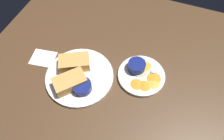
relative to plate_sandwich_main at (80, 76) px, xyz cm
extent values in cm
cube|color=#4C331E|center=(6.04, 9.94, -2.30)|extent=(110.00, 110.00, 3.00)
cylinder|color=white|center=(0.00, 0.00, 0.00)|extent=(29.35, 29.35, 1.60)
cube|color=tan|center=(-4.00, 3.88, 3.20)|extent=(15.05, 12.80, 4.80)
cube|color=#DB938E|center=(-4.00, 3.88, 3.20)|extent=(14.99, 12.39, 0.80)
cube|color=tan|center=(-1.36, -5.41, 3.20)|extent=(14.35, 14.74, 4.80)
cube|color=#DB938E|center=(-1.36, -5.41, 3.20)|extent=(14.07, 14.53, 0.80)
cylinder|color=navy|center=(3.97, -5.28, 2.56)|extent=(7.92, 7.92, 3.53)
cylinder|color=black|center=(3.97, -5.28, 3.93)|extent=(6.49, 6.49, 0.60)
cube|color=silver|center=(-3.36, 1.83, 1.05)|extent=(4.50, 4.41, 0.40)
ellipsoid|color=silver|center=(0.59, -2.00, 1.20)|extent=(3.83, 3.81, 0.80)
cylinder|color=white|center=(24.89, 9.54, 0.00)|extent=(20.48, 20.48, 1.60)
cylinder|color=navy|center=(21.82, 12.10, 2.80)|extent=(7.65, 7.65, 3.99)
cylinder|color=olive|center=(21.82, 12.10, 4.39)|extent=(6.27, 6.27, 0.60)
cube|color=silver|center=(25.13, 9.75, 1.05)|extent=(4.68, 4.21, 0.40)
ellipsoid|color=silver|center=(29.29, 13.35, 1.20)|extent=(3.86, 3.76, 0.80)
cone|color=orange|center=(30.32, 10.05, 1.10)|extent=(8.71, 8.71, 0.60)
cone|color=orange|center=(27.66, 5.01, 1.10)|extent=(6.58, 6.58, 0.60)
cone|color=gold|center=(23.63, 11.59, 1.10)|extent=(8.13, 8.13, 0.60)
cone|color=gold|center=(25.67, 14.81, 1.10)|extent=(5.22, 5.22, 0.60)
cone|color=orange|center=(24.29, 4.63, 1.10)|extent=(6.06, 6.06, 0.60)
cone|color=gold|center=(30.87, 7.43, 1.10)|extent=(6.98, 6.98, 0.60)
cube|color=white|center=(-20.54, 3.25, -0.60)|extent=(12.29, 10.63, 0.40)
camera|label=1|loc=(29.10, -36.93, 75.44)|focal=32.41mm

